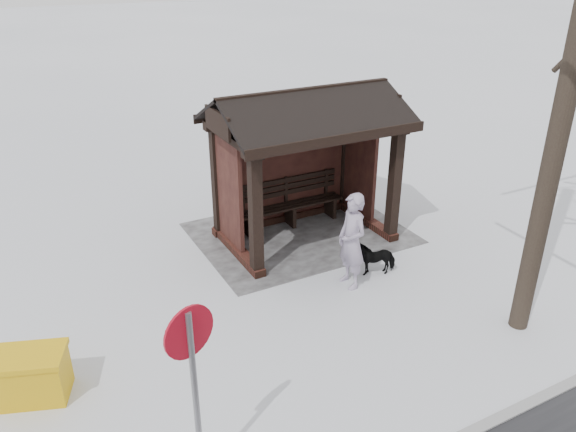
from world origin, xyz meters
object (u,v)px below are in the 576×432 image
object	(u,v)px
dog	(375,257)
grit_bin	(33,375)
bus_shelter	(302,134)
road_sign	(192,360)
pedestrian	(352,241)

from	to	relation	value
dog	grit_bin	distance (m)	5.87
bus_shelter	road_sign	world-z (taller)	bus_shelter
bus_shelter	grit_bin	distance (m)	6.21
bus_shelter	road_sign	distance (m)	6.13
bus_shelter	pedestrian	size ratio (longest dim) A/B	2.08
pedestrian	dog	xyz separation A→B (m)	(-0.65, -0.16, -0.56)
pedestrian	dog	bearing A→B (deg)	103.50
bus_shelter	road_sign	xyz separation A→B (m)	(3.90, 4.71, -0.51)
grit_bin	road_sign	xyz separation A→B (m)	(-1.50, 2.23, 1.30)
road_sign	bus_shelter	bearing A→B (deg)	-147.96
pedestrian	road_sign	distance (m)	4.59
bus_shelter	dog	xyz separation A→B (m)	(-0.46, 1.95, -1.86)
road_sign	grit_bin	bearing A→B (deg)	-74.52
pedestrian	grit_bin	bearing A→B (deg)	-86.64
grit_bin	bus_shelter	bearing A→B (deg)	-135.46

